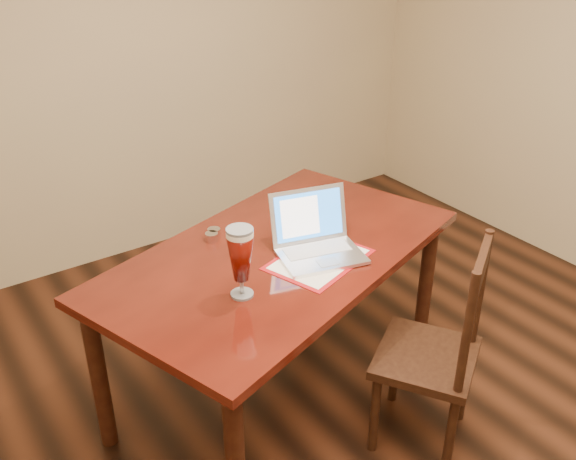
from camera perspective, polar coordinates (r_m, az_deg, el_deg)
room_shell at (r=2.02m, az=12.59°, el=13.84°), size 4.51×5.01×2.71m
dining_table at (r=2.93m, az=-0.79°, el=-3.39°), size 1.91×1.43×1.10m
dining_chair at (r=2.87m, az=12.96°, el=-10.62°), size 0.58×0.58×1.02m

